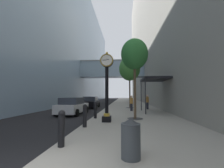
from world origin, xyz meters
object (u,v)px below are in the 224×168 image
street_tree_near (134,55)px  car_silver_mid (73,106)px  street_clock (107,83)px  pedestrian_walking (147,102)px  bollard_third (95,110)px  pedestrian_by_clock (131,103)px  car_black_near (91,102)px  trash_bin (131,138)px  street_tree_mid_near (130,69)px  bollard_second (85,115)px  bollard_nearest (61,127)px

street_tree_near → car_silver_mid: bearing=151.7°
street_clock → pedestrian_walking: street_clock is taller
bollard_third → pedestrian_by_clock: size_ratio=0.75×
street_clock → car_black_near: street_clock is taller
pedestrian_by_clock → bollard_third: bearing=-118.9°
bollard_third → car_black_near: (-2.50, 9.88, 0.01)m
street_clock → trash_bin: bearing=-76.8°
street_tree_mid_near → trash_bin: street_tree_mid_near is taller
bollard_third → pedestrian_by_clock: (2.85, 5.15, 0.22)m
street_tree_near → bollard_third: bearing=-179.9°
bollard_second → street_tree_mid_near: size_ratio=0.18×
pedestrian_walking → pedestrian_by_clock: 2.74m
car_black_near → pedestrian_by_clock: bearing=-41.5°
bollard_nearest → pedestrian_walking: 13.87m
bollard_nearest → trash_bin: bearing=-18.4°
car_black_near → car_silver_mid: car_black_near is taller
bollard_nearest → street_tree_mid_near: 15.69m
bollard_nearest → car_black_near: size_ratio=0.27×
street_tree_mid_near → trash_bin: size_ratio=6.37×
street_clock → trash_bin: street_clock is taller
pedestrian_by_clock → car_silver_mid: bearing=-159.0°
bollard_nearest → car_black_near: (-2.50, 15.82, 0.01)m
pedestrian_by_clock → bollard_nearest: bearing=-104.4°
bollard_nearest → trash_bin: 2.34m
car_black_near → car_silver_mid: (-0.23, -6.88, -0.01)m
street_tree_near → pedestrian_walking: size_ratio=3.43×
trash_bin → car_black_near: (-4.72, 16.56, 0.09)m
street_tree_mid_near → car_silver_mid: (-5.57, -5.83, -4.46)m
bollard_nearest → car_black_near: 16.02m
street_clock → trash_bin: 5.80m
pedestrian_by_clock → car_black_near: bearing=138.5°
trash_bin → pedestrian_walking: pedestrian_walking is taller
street_clock → bollard_second: (-0.97, -1.62, -1.82)m
bollard_second → bollard_third: 2.97m
street_tree_mid_near → car_silver_mid: size_ratio=1.55×
street_clock → pedestrian_by_clock: (1.87, 6.50, -1.60)m
street_clock → pedestrian_walking: (3.83, 8.42, -1.55)m
street_tree_mid_near → pedestrian_by_clock: street_tree_mid_near is taller
street_tree_near → pedestrian_by_clock: street_tree_near is taller
trash_bin → car_black_near: 17.22m
street_tree_mid_near → trash_bin: bearing=-92.3°
bollard_third → street_tree_near: 4.87m
bollard_second → pedestrian_by_clock: (2.85, 8.12, 0.22)m
car_black_near → car_silver_mid: size_ratio=1.03×
bollard_second → bollard_third: (0.00, 2.97, 0.00)m
street_clock → street_tree_mid_near: size_ratio=0.66×
street_tree_near → pedestrian_by_clock: (0.01, 5.14, -3.75)m
street_clock → pedestrian_walking: 9.38m
street_tree_mid_near → car_black_near: (-5.34, 1.05, -4.45)m
bollard_second → car_silver_mid: size_ratio=0.27×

